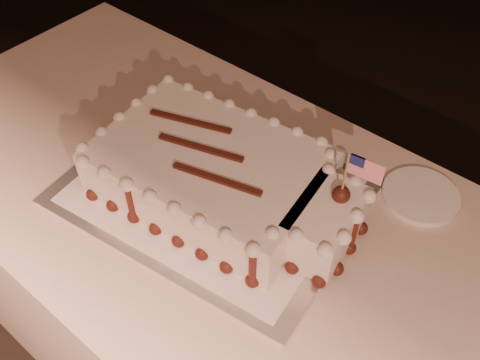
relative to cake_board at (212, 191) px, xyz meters
The scene contains 4 objects.
cake_board is the anchor object (origin of this frame).
doily 0.01m from the cake_board, ahead, with size 0.55×0.42×0.00m, color white.
sheet_cake 0.07m from the cake_board, ahead, with size 0.59×0.38×0.23m.
side_plate 0.45m from the cake_board, 37.94° to the left, with size 0.17×0.17×0.01m, color white.
Camera 1 is at (0.17, 0.05, 1.62)m, focal length 40.00 mm.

